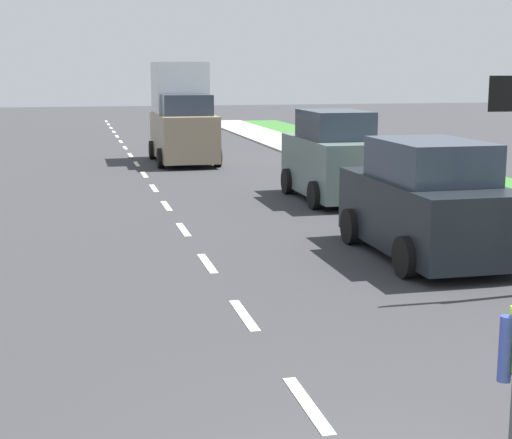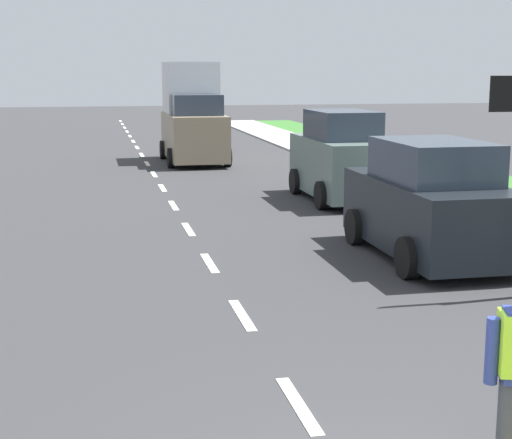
% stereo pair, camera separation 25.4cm
% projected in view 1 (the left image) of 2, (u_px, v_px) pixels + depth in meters
% --- Properties ---
extents(ground_plane, '(96.00, 96.00, 0.00)m').
position_uv_depth(ground_plane, '(143.00, 174.00, 25.42)').
color(ground_plane, '#333335').
extents(lane_center_line, '(0.14, 46.40, 0.01)m').
position_uv_depth(lane_center_line, '(133.00, 159.00, 29.44)').
color(lane_center_line, silver).
rests_on(lane_center_line, ground).
extents(delivery_truck, '(2.16, 4.60, 3.54)m').
position_uv_depth(delivery_truck, '(182.00, 117.00, 28.30)').
color(delivery_truck, gray).
rests_on(delivery_truck, ground).
extents(car_parked_curbside, '(2.05, 4.17, 2.08)m').
position_uv_depth(car_parked_curbside, '(426.00, 203.00, 13.97)').
color(car_parked_curbside, black).
rests_on(car_parked_curbside, ground).
extents(car_parked_far, '(1.89, 3.97, 2.28)m').
position_uv_depth(car_parked_far, '(333.00, 159.00, 20.11)').
color(car_parked_far, slate).
rests_on(car_parked_far, ground).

